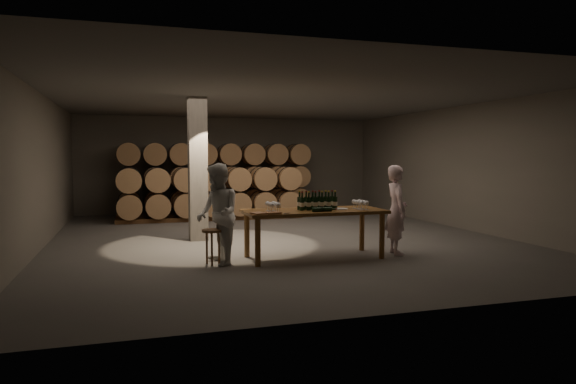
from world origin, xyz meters
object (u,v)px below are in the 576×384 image
object	(u,v)px
person_man	(396,210)
tasting_table	(314,215)
bottle_cluster	(317,203)
plate	(340,209)
notebook_near	(273,213)
person_woman	(218,214)
stool	(212,236)

from	to	relation	value
person_man	tasting_table	bearing A→B (deg)	95.99
bottle_cluster	plate	xyz separation A→B (m)	(0.43, -0.08, -0.12)
bottle_cluster	notebook_near	bearing A→B (deg)	-156.52
person_man	notebook_near	bearing A→B (deg)	106.58
tasting_table	notebook_near	distance (m)	1.00
bottle_cluster	person_woman	size ratio (longest dim) A/B	0.42
stool	bottle_cluster	bearing A→B (deg)	1.94
notebook_near	stool	bearing A→B (deg)	151.79
bottle_cluster	notebook_near	xyz separation A→B (m)	(-0.98, -0.43, -0.11)
plate	notebook_near	world-z (taller)	notebook_near
plate	stool	distance (m)	2.44
tasting_table	person_man	size ratio (longest dim) A/B	1.51
bottle_cluster	plate	bearing A→B (deg)	-10.01
bottle_cluster	tasting_table	bearing A→B (deg)	-162.88
tasting_table	person_woman	size ratio (longest dim) A/B	1.46
tasting_table	person_woman	bearing A→B (deg)	-177.42
person_man	stool	bearing A→B (deg)	99.04
person_woman	tasting_table	bearing A→B (deg)	85.89
notebook_near	person_man	size ratio (longest dim) A/B	0.15
tasting_table	notebook_near	bearing A→B (deg)	-156.03
notebook_near	stool	size ratio (longest dim) A/B	0.41
stool	person_man	size ratio (longest dim) A/B	0.36
notebook_near	person_woman	xyz separation A→B (m)	(-0.90, 0.32, -0.03)
plate	tasting_table	bearing A→B (deg)	173.94
plate	notebook_near	distance (m)	1.45
plate	notebook_near	size ratio (longest dim) A/B	1.12
tasting_table	person_man	world-z (taller)	person_man
tasting_table	plate	size ratio (longest dim) A/B	9.23
plate	person_man	size ratio (longest dim) A/B	0.16
plate	notebook_near	bearing A→B (deg)	-166.11
bottle_cluster	stool	xyz separation A→B (m)	(-1.97, -0.07, -0.52)
bottle_cluster	notebook_near	size ratio (longest dim) A/B	2.93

